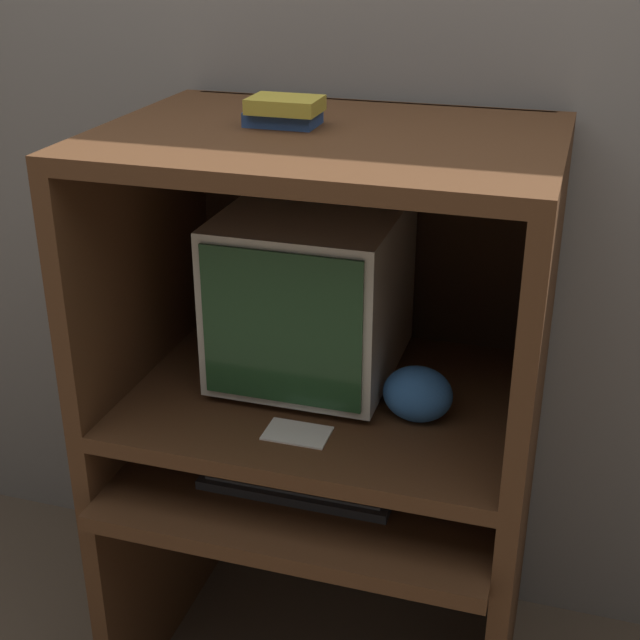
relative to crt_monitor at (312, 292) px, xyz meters
The scene contains 10 objects.
wall_back 0.46m from the crt_monitor, 80.44° to the left, with size 6.00×0.06×2.60m.
desk_base 0.60m from the crt_monitor, 64.03° to the right, with size 0.90×0.72×0.63m.
desk_monitor_shelf 0.25m from the crt_monitor, 50.86° to the right, with size 0.90×0.67×0.16m.
hutch_upper 0.19m from the crt_monitor, 32.57° to the right, with size 0.90×0.67×0.57m.
crt_monitor is the anchor object (origin of this frame).
keyboard 0.41m from the crt_monitor, 80.23° to the right, with size 0.41×0.13×0.03m.
mouse 0.52m from the crt_monitor, 34.82° to the right, with size 0.08×0.05×0.03m.
snack_bag 0.33m from the crt_monitor, 26.40° to the right, with size 0.14×0.11×0.12m.
book_stack 0.40m from the crt_monitor, 133.68° to the right, with size 0.15×0.11×0.06m.
paper_card 0.33m from the crt_monitor, 79.19° to the right, with size 0.13×0.08×0.00m.
Camera 1 is at (0.49, -1.31, 1.74)m, focal length 50.00 mm.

